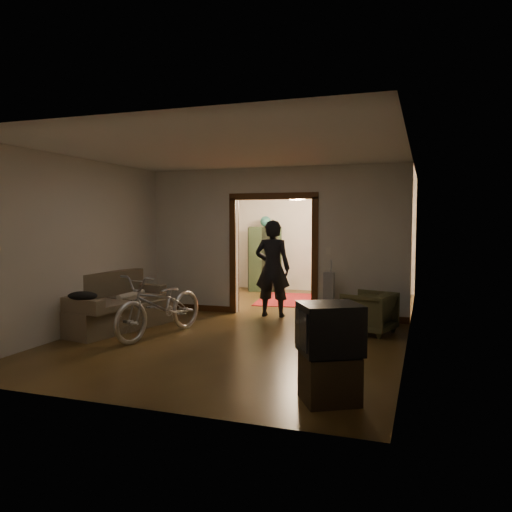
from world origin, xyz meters
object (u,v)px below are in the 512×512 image
at_px(bicycle, 161,305).
at_px(locker, 265,259).
at_px(armchair, 369,312).
at_px(desk, 347,279).
at_px(person, 272,268).
at_px(sofa, 116,301).

xyz_separation_m(bicycle, locker, (-0.00, 5.34, 0.33)).
bearing_deg(armchair, desk, -148.91).
height_order(armchair, person, person).
height_order(armchair, locker, locker).
relative_size(sofa, desk, 1.96).
bearing_deg(person, locker, -74.88).
xyz_separation_m(bicycle, person, (1.17, 2.11, 0.41)).
relative_size(sofa, bicycle, 1.06).
bearing_deg(sofa, desk, 71.01).
distance_m(bicycle, person, 2.45).
bearing_deg(person, bicycle, 56.03).
height_order(person, locker, person).
distance_m(armchair, locker, 5.11).
bearing_deg(locker, armchair, -68.12).
bearing_deg(bicycle, locker, 102.17).
xyz_separation_m(sofa, bicycle, (1.00, -0.26, 0.04)).
xyz_separation_m(sofa, armchair, (4.05, 1.01, -0.12)).
distance_m(armchair, desk, 4.19).
distance_m(sofa, bicycle, 1.03).
xyz_separation_m(bicycle, desk, (2.09, 5.35, -0.12)).
height_order(sofa, locker, locker).
xyz_separation_m(sofa, desk, (3.09, 5.08, -0.08)).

